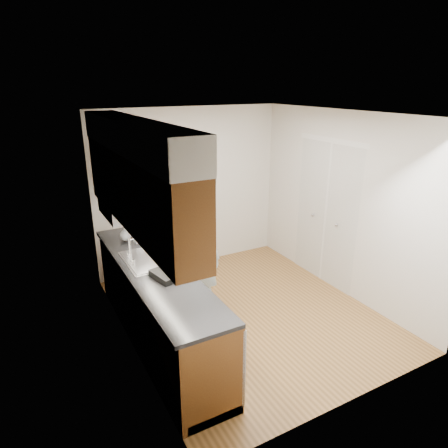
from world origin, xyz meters
The scene contains 16 objects.
floor centered at (0.00, 0.00, 0.00)m, with size 3.50×3.50×0.00m, color olive.
ceiling centered at (0.00, 0.00, 2.50)m, with size 3.50×3.50×0.00m, color white.
wall_left centered at (-1.50, 0.00, 1.25)m, with size 0.02×3.50×2.50m, color silver.
wall_right centered at (1.50, 0.00, 1.25)m, with size 0.02×3.50×2.50m, color silver.
wall_back centered at (0.00, 1.75, 1.25)m, with size 3.00×0.02×2.50m, color silver.
counter centered at (-1.20, 0.00, 0.49)m, with size 0.64×2.80×1.30m.
upper_cabinets centered at (-1.33, 0.05, 1.95)m, with size 0.47×2.80×1.21m.
closet_door centered at (1.49, 0.30, 1.02)m, with size 0.02×1.22×2.05m, color white.
floor_mat centered at (-0.58, 0.18, 0.01)m, with size 0.54×0.92×0.02m, color #5E5E60.
person centered at (-0.58, 0.18, 1.05)m, with size 0.73×0.49×2.07m, color #A4BBC7.
soap_bottle_a centered at (-1.15, 0.76, 1.08)m, with size 0.11×0.11×0.28m, color white.
soap_bottle_b centered at (-1.08, 0.81, 1.05)m, with size 0.10×0.10×0.22m, color white.
soap_bottle_c centered at (-1.26, 0.92, 1.03)m, with size 0.15×0.15×0.19m, color white.
soda_can centered at (-1.00, 0.49, 1.00)m, with size 0.07×0.07×0.12m, color red.
steel_can centered at (-1.08, 0.78, 1.01)m, with size 0.07×0.07×0.13m, color #A5A5AA.
dish_rack centered at (-1.10, -0.28, 0.97)m, with size 0.39×0.33×0.06m, color black.
Camera 1 is at (-2.41, -3.80, 2.83)m, focal length 32.00 mm.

